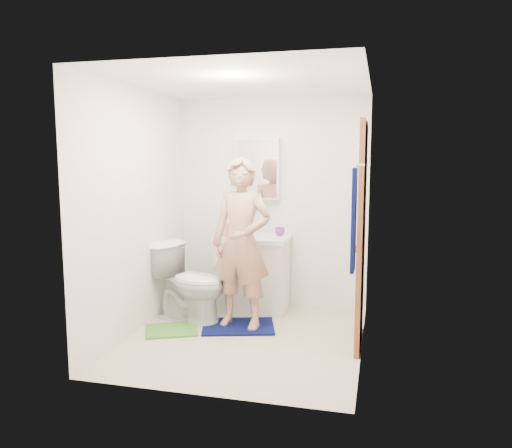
{
  "coord_description": "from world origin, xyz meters",
  "views": [
    {
      "loc": [
        1.22,
        -4.45,
        1.73
      ],
      "look_at": [
        0.05,
        0.25,
        1.08
      ],
      "focal_mm": 35.0,
      "sensor_mm": 36.0,
      "label": 1
    }
  ],
  "objects_px": {
    "toilet": "(190,282)",
    "soap_dispenser": "(226,227)",
    "towel": "(354,220)",
    "toothbrush_cup": "(280,231)",
    "man": "(241,243)",
    "medicine_cabinet": "(258,168)",
    "vanity_cabinet": "(253,275)"
  },
  "relations": [
    {
      "from": "toilet",
      "to": "soap_dispenser",
      "type": "distance_m",
      "value": 0.75
    },
    {
      "from": "towel",
      "to": "toothbrush_cup",
      "type": "distance_m",
      "value": 1.87
    },
    {
      "from": "towel",
      "to": "soap_dispenser",
      "type": "distance_m",
      "value": 2.06
    },
    {
      "from": "soap_dispenser",
      "to": "man",
      "type": "xyz_separation_m",
      "value": [
        0.34,
        -0.55,
        -0.07
      ]
    },
    {
      "from": "soap_dispenser",
      "to": "towel",
      "type": "bearing_deg",
      "value": -43.39
    },
    {
      "from": "towel",
      "to": "soap_dispenser",
      "type": "bearing_deg",
      "value": 136.61
    },
    {
      "from": "medicine_cabinet",
      "to": "toothbrush_cup",
      "type": "height_order",
      "value": "medicine_cabinet"
    },
    {
      "from": "toilet",
      "to": "toothbrush_cup",
      "type": "xyz_separation_m",
      "value": [
        0.84,
        0.65,
        0.48
      ]
    },
    {
      "from": "towel",
      "to": "toilet",
      "type": "distance_m",
      "value": 2.15
    },
    {
      "from": "vanity_cabinet",
      "to": "soap_dispenser",
      "type": "xyz_separation_m",
      "value": [
        -0.3,
        -0.09,
        0.55
      ]
    },
    {
      "from": "soap_dispenser",
      "to": "man",
      "type": "height_order",
      "value": "man"
    },
    {
      "from": "toilet",
      "to": "man",
      "type": "height_order",
      "value": "man"
    },
    {
      "from": "medicine_cabinet",
      "to": "soap_dispenser",
      "type": "relative_size",
      "value": 3.49
    },
    {
      "from": "toilet",
      "to": "toothbrush_cup",
      "type": "bearing_deg",
      "value": -34.94
    },
    {
      "from": "man",
      "to": "toilet",
      "type": "bearing_deg",
      "value": 178.26
    },
    {
      "from": "vanity_cabinet",
      "to": "soap_dispenser",
      "type": "bearing_deg",
      "value": -164.01
    },
    {
      "from": "towel",
      "to": "toilet",
      "type": "relative_size",
      "value": 0.96
    },
    {
      "from": "toothbrush_cup",
      "to": "towel",
      "type": "bearing_deg",
      "value": -60.63
    },
    {
      "from": "vanity_cabinet",
      "to": "medicine_cabinet",
      "type": "bearing_deg",
      "value": 90.0
    },
    {
      "from": "medicine_cabinet",
      "to": "man",
      "type": "distance_m",
      "value": 1.12
    },
    {
      "from": "vanity_cabinet",
      "to": "toilet",
      "type": "height_order",
      "value": "toilet"
    },
    {
      "from": "medicine_cabinet",
      "to": "man",
      "type": "bearing_deg",
      "value": -87.48
    },
    {
      "from": "toilet",
      "to": "vanity_cabinet",
      "type": "bearing_deg",
      "value": -28.82
    },
    {
      "from": "towel",
      "to": "toilet",
      "type": "height_order",
      "value": "towel"
    },
    {
      "from": "vanity_cabinet",
      "to": "towel",
      "type": "relative_size",
      "value": 1.0
    },
    {
      "from": "toilet",
      "to": "soap_dispenser",
      "type": "bearing_deg",
      "value": -12.45
    },
    {
      "from": "soap_dispenser",
      "to": "vanity_cabinet",
      "type": "bearing_deg",
      "value": 15.99
    },
    {
      "from": "medicine_cabinet",
      "to": "man",
      "type": "xyz_separation_m",
      "value": [
        0.04,
        -0.86,
        -0.72
      ]
    },
    {
      "from": "vanity_cabinet",
      "to": "towel",
      "type": "height_order",
      "value": "towel"
    },
    {
      "from": "vanity_cabinet",
      "to": "man",
      "type": "relative_size",
      "value": 0.47
    },
    {
      "from": "toothbrush_cup",
      "to": "soap_dispenser",
      "type": "bearing_deg",
      "value": -161.02
    },
    {
      "from": "vanity_cabinet",
      "to": "toilet",
      "type": "xyz_separation_m",
      "value": [
        -0.56,
        -0.54,
        0.02
      ]
    }
  ]
}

